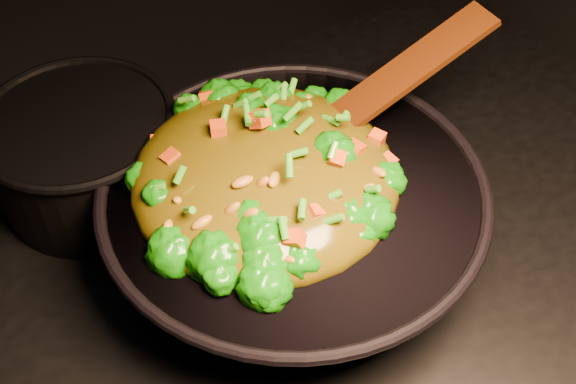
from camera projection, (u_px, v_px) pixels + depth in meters
wok at (293, 223)px, 0.79m from camera, size 0.40×0.40×0.11m
stir_fry at (264, 148)px, 0.72m from camera, size 0.36×0.36×0.10m
spatula at (379, 91)px, 0.77m from camera, size 0.28×0.06×0.12m
back_pot at (85, 155)px, 0.85m from camera, size 0.28×0.28×0.12m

